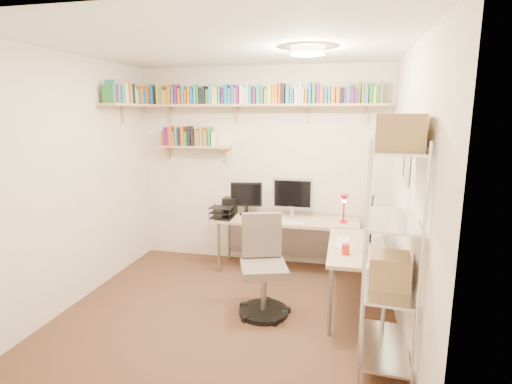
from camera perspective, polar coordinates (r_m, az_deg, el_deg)
ground at (r=4.11m, az=-3.99°, el=-16.78°), size 3.20×3.20×0.00m
room_shell at (r=3.65m, az=-4.25°, el=5.21°), size 3.24×3.04×2.52m
wall_shelves at (r=5.00m, az=-4.99°, el=12.30°), size 3.12×1.09×0.80m
corner_desk at (r=4.65m, az=5.43°, el=-4.72°), size 1.98×1.68×1.15m
office_chair at (r=3.96m, az=1.02°, el=-11.40°), size 0.54×0.55×0.97m
wire_rack at (r=3.05m, az=19.14°, el=-1.30°), size 0.44×0.79×1.93m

